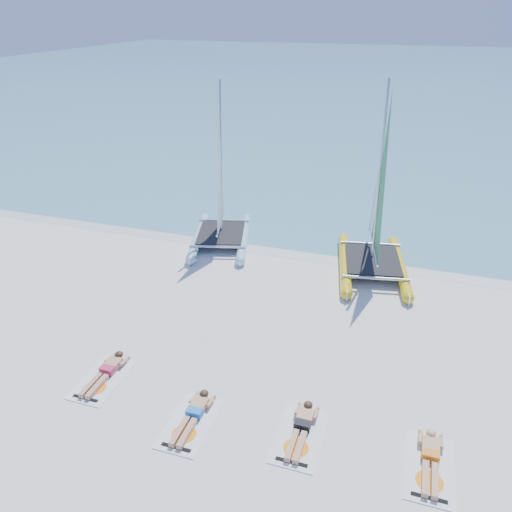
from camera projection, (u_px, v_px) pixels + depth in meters
The scene contains 13 objects.
ground at pixel (241, 326), 14.97m from camera, with size 140.00×140.00×0.00m, color silver.
sea at pixel (394, 75), 68.45m from camera, with size 140.00×115.00×0.01m, color #6AA2B0.
wet_sand_strip at pixel (288, 250), 19.64m from camera, with size 140.00×1.40×0.01m, color silver.
catamaran_blue at pixel (220, 197), 19.57m from camera, with size 3.37×5.07×6.34m.
catamaran_yellow at pixel (377, 211), 17.67m from camera, with size 3.20×5.40×6.70m.
towel_a at pixel (103, 379), 12.85m from camera, with size 1.00×1.85×0.02m, color white.
sunbather_a at pixel (106, 371), 12.97m from camera, with size 0.37×1.73×0.26m.
towel_b at pixel (190, 423), 11.50m from camera, with size 1.00×1.85×0.02m, color white.
sunbather_b at pixel (194, 414), 11.61m from camera, with size 0.37×1.73×0.26m.
towel_c at pixel (300, 436), 11.15m from camera, with size 1.00×1.85×0.02m, color white.
sunbather_c at pixel (302, 427), 11.26m from camera, with size 0.37×1.73×0.26m.
towel_d at pixel (430, 468), 10.39m from camera, with size 1.00×1.85×0.02m, color white.
sunbather_d at pixel (430, 457), 10.50m from camera, with size 0.37×1.73×0.26m.
Camera 1 is at (4.25, -11.66, 8.65)m, focal length 35.00 mm.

